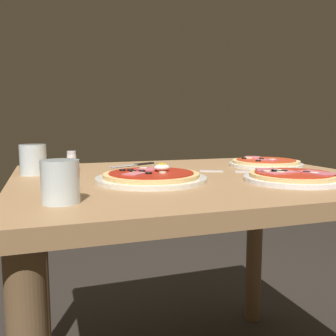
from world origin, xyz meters
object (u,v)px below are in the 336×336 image
pizza_foreground (151,177)px  pizza_across_left (265,163)px  water_glass_far (61,184)px  knife (136,165)px  salt_shaker (72,161)px  pizza_across_right (293,177)px  water_glass_near (33,161)px  dining_table (192,215)px  fork (220,171)px

pizza_foreground → pizza_across_left: size_ratio=1.16×
water_glass_far → knife: water_glass_far is taller
pizza_foreground → salt_shaker: size_ratio=4.55×
water_glass_far → salt_shaker: bearing=83.6°
pizza_across_right → water_glass_near: size_ratio=2.84×
knife → salt_shaker: bearing=-158.5°
pizza_across_right → water_glass_near: 0.77m
dining_table → fork: (0.11, 0.04, 0.13)m
salt_shaker → fork: bearing=-20.2°
dining_table → water_glass_near: (-0.46, 0.17, 0.16)m
pizza_foreground → pizza_across_right: 0.39m
pizza_across_left → fork: pizza_across_left is taller
pizza_across_right → salt_shaker: 0.69m
dining_table → pizza_across_left: size_ratio=3.98×
dining_table → water_glass_far: water_glass_far is taller
pizza_across_left → fork: (-0.23, -0.09, -0.01)m
pizza_across_left → knife: pizza_across_left is taller
fork → dining_table: bearing=-160.6°
pizza_foreground → fork: pizza_foreground is taller
pizza_across_right → knife: (-0.32, 0.49, -0.01)m
water_glass_far → fork: (0.51, 0.31, -0.04)m
salt_shaker → pizza_across_right: bearing=-35.7°
pizza_foreground → salt_shaker: bearing=124.9°
water_glass_near → pizza_foreground: bearing=-37.5°
pizza_foreground → water_glass_far: 0.32m
pizza_foreground → water_glass_near: water_glass_near is taller
pizza_foreground → knife: bearing=82.9°
pizza_across_left → water_glass_far: water_glass_far is taller
pizza_foreground → pizza_across_right: pizza_foreground is taller
pizza_foreground → pizza_across_left: pizza_foreground is taller
dining_table → knife: 0.34m
pizza_across_left → water_glass_near: size_ratio=2.82×
dining_table → pizza_across_left: (0.34, 0.13, 0.13)m
water_glass_far → pizza_across_right: bearing=7.4°
fork → knife: knife is taller
pizza_across_right → water_glass_near: bearing=151.7°
water_glass_far → knife: bearing=63.0°
water_glass_far → fork: water_glass_far is taller
dining_table → water_glass_far: size_ratio=12.05×
pizza_across_left → salt_shaker: bearing=173.3°
water_glass_far → fork: bearing=31.6°
knife → pizza_across_right: bearing=-57.2°
fork → knife: size_ratio=0.81×
water_glass_near → water_glass_far: water_glass_near is taller
knife → salt_shaker: salt_shaker is taller
water_glass_far → knife: size_ratio=0.47×
fork → pizza_across_left: bearing=21.1°
water_glass_near → fork: (0.57, -0.13, -0.04)m
pizza_foreground → pizza_across_right: bearing=-18.9°
water_glass_far → fork: 0.60m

